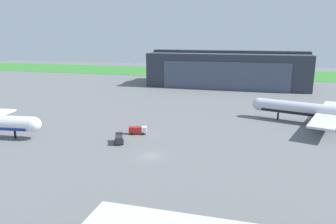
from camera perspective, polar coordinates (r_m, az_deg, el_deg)
ground_plane at (r=72.35m, az=-3.22°, el=-7.73°), size 440.00×440.00×0.00m
grass_field_strip at (r=228.32m, az=9.89°, el=6.75°), size 440.00×56.00×0.08m
maintenance_hangar at (r=172.83m, az=10.48°, el=7.45°), size 78.54×32.96×18.06m
airliner_far_right at (r=104.81m, az=26.07°, el=-0.03°), size 41.69×37.07×13.10m
fuel_bowser at (r=87.57m, az=-5.29°, el=-3.17°), size 5.04×3.01×2.07m
ops_van at (r=80.95m, az=-8.61°, el=-4.62°), size 3.23×4.50×2.30m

